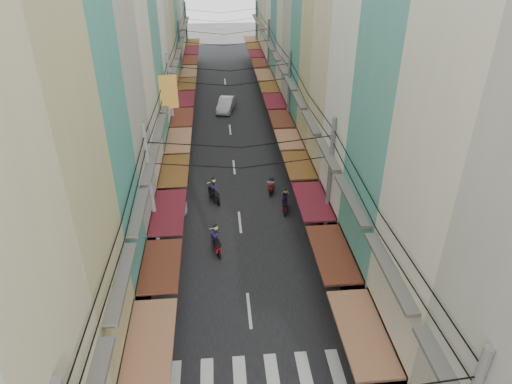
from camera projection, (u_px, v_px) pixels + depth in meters
ground at (246, 284)px, 24.62m from camera, size 160.00×160.00×0.00m
road at (231, 138)px, 41.88m from camera, size 10.00×80.00×0.02m
sidewalk_left at (159, 140)px, 41.37m from camera, size 3.00×80.00×0.06m
sidewalk_right at (301, 135)px, 42.37m from camera, size 3.00×80.00×0.06m
crosswalk at (256, 378)px, 19.43m from camera, size 7.55×2.40×0.01m
building_row_left at (121, 37)px, 33.43m from camera, size 7.80×67.67×23.70m
building_row_right at (333, 39)px, 34.73m from camera, size 7.80×68.98×22.59m
utility_poles at (231, 83)px, 34.29m from camera, size 10.20×66.13×8.20m
white_car at (226, 111)px, 48.25m from camera, size 5.07×2.84×1.69m
bicycle at (362, 294)px, 23.97m from camera, size 1.83×0.84×1.21m
moving_scooters at (232, 210)px, 30.13m from camera, size 7.37×8.72×1.88m
parked_scooters at (346, 328)px, 21.30m from camera, size 13.14×14.60×0.93m
pedestrians at (174, 242)px, 26.22m from camera, size 12.13×23.84×2.22m
market_umbrella at (451, 369)px, 17.15m from camera, size 2.44×2.44×2.57m
traffic_sign at (370, 322)px, 19.52m from camera, size 0.10×0.61×2.78m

